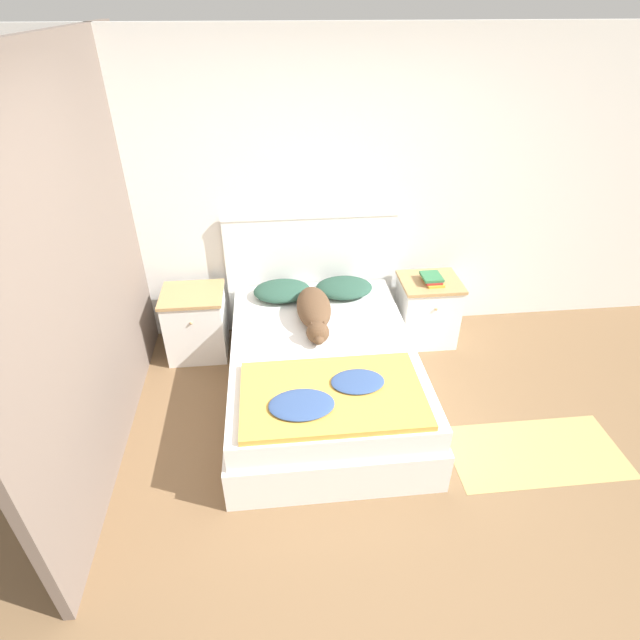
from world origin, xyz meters
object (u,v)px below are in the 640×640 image
Objects in this scene: dog at (314,311)px; book_stack at (432,279)px; pillow_left at (282,291)px; pillow_right at (344,288)px; nightstand_left at (196,323)px; bed at (323,373)px; nightstand_right at (427,310)px.

dog is 3.59× the size of book_stack.
dog reaches higher than pillow_left.
pillow_left and pillow_right have the same top height.
pillow_right reaches higher than nightstand_left.
book_stack is at bearing 19.06° from dog.
pillow_left is 0.54m from pillow_right.
bed is at bearing -84.93° from dog.
dog reaches higher than pillow_right.
book_stack reaches higher than nightstand_left.
nightstand_right is 0.34m from book_stack.
bed is 1.26m from nightstand_right.
nightstand_right is 2.70× the size of book_stack.
bed is at bearing -35.17° from nightstand_left.
nightstand_left is 0.75× the size of dog.
nightstand_right is at bearing 0.00° from nightstand_left.
pillow_right is 0.77m from book_stack.
pillow_right reaches higher than bed.
nightstand_right is 1.24× the size of pillow_right.
pillow_right is at bearing 54.04° from dog.
dog is (0.24, -0.41, 0.04)m from pillow_left.
bed is at bearing -144.83° from nightstand_right.
pillow_right is at bearing 176.66° from book_stack.
pillow_right is (0.54, 0.00, 0.00)m from pillow_left.
pillow_left is (-0.27, 0.75, 0.32)m from bed.
bed is at bearing -145.69° from book_stack.
bed is 4.01× the size of pillow_right.
pillow_right is at bearing 178.35° from nightstand_right.
pillow_left is (0.76, 0.02, 0.27)m from nightstand_left.
nightstand_right is (2.06, 0.00, 0.00)m from nightstand_left.
dog reaches higher than bed.
nightstand_right is 0.81m from pillow_right.
pillow_left reaches higher than nightstand_left.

